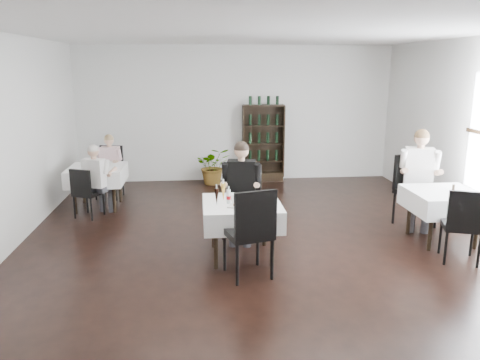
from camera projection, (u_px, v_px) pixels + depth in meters
name	position (u px, v px, depth m)	size (l,w,h in m)	color
room_shell	(265.00, 148.00, 6.10)	(9.00, 9.00, 9.00)	black
wine_shelf	(263.00, 144.00, 10.48)	(0.90, 0.28, 1.75)	black
main_table	(242.00, 213.00, 6.28)	(1.03, 1.03, 0.77)	black
left_table	(97.00, 175.00, 8.48)	(0.98, 0.98, 0.77)	black
right_table	(444.00, 201.00, 6.84)	(0.98, 0.98, 0.77)	black
potted_tree	(213.00, 166.00, 10.28)	(0.74, 0.64, 0.82)	#2C6020
main_chair_far	(243.00, 196.00, 7.10)	(0.65, 0.65, 1.09)	black
main_chair_near	(251.00, 228.00, 5.61)	(0.64, 0.65, 1.14)	black
left_chair_far	(110.00, 168.00, 9.24)	(0.54, 0.55, 1.01)	black
left_chair_near	(85.00, 190.00, 7.93)	(0.53, 0.53, 0.87)	black
right_chair_far	(412.00, 185.00, 7.59)	(0.67, 0.67, 1.15)	black
right_chair_near	(463.00, 221.00, 6.07)	(0.59, 0.59, 1.01)	black
diner_main	(241.00, 184.00, 6.85)	(0.60, 0.62, 1.48)	#3A3B41
diner_left_far	(109.00, 162.00, 9.08)	(0.51, 0.53, 1.26)	#3A3B41
diner_left_near	(97.00, 175.00, 7.99)	(0.55, 0.58, 1.27)	#3A3B41
diner_right_far	(419.00, 171.00, 7.41)	(0.67, 0.72, 1.58)	#3A3B41
plate_far	(242.00, 198.00, 6.38)	(0.28, 0.28, 0.09)	white
plate_near	(241.00, 205.00, 6.06)	(0.36, 0.36, 0.08)	white
pilsner_dark	(217.00, 196.00, 6.10)	(0.06, 0.06, 0.28)	black
pilsner_lager	(223.00, 192.00, 6.28)	(0.07, 0.07, 0.30)	gold
coke_bottle	(229.00, 197.00, 6.17)	(0.06, 0.06, 0.23)	silver
napkin_cutlery	(262.00, 205.00, 6.12)	(0.19, 0.18, 0.02)	black
pepper_mill	(453.00, 188.00, 6.80)	(0.04, 0.04, 0.10)	black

